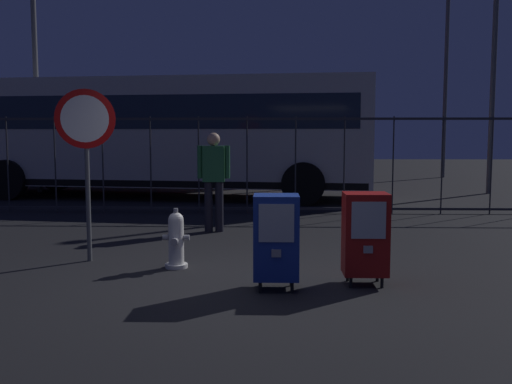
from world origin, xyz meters
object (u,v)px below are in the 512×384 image
Objects in this scene: newspaper_box_secondary at (365,234)px; bus_far at (101,131)px; fire_hydrant at (176,240)px; bus_near at (165,131)px; newspaper_box_primary at (276,237)px; stop_sign at (86,138)px; street_light_near_left at (496,18)px; street_light_far_left at (35,43)px; street_light_near_right at (446,54)px; pedestrian at (214,176)px.

newspaper_box_secondary is 0.10× the size of bus_far.
fire_hydrant is 0.07× the size of bus_near.
stop_sign reaches higher than newspaper_box_primary.
fire_hydrant is at bearing -128.35° from street_light_near_left.
street_light_far_left reaches higher than bus_far.
newspaper_box_primary is 17.41m from street_light_near_right.
newspaper_box_secondary is at bearing -116.77° from street_light_near_left.
street_light_far_left is at bearing 123.11° from newspaper_box_primary.
newspaper_box_primary is 12.35m from street_light_near_left.
street_light_near_right is (9.12, 6.82, 2.78)m from bus_near.
newspaper_box_secondary is 3.73m from stop_sign.
stop_sign is 9.90m from street_light_far_left.
pedestrian is 8.96m from street_light_far_left.
stop_sign reaches higher than newspaper_box_secondary.
bus_far is (-4.36, 11.92, 1.36)m from fire_hydrant.
street_light_far_left reaches higher than newspaper_box_secondary.
street_light_near_left is at bearing 63.23° from newspaper_box_secondary.
pedestrian reaches higher than fire_hydrant.
newspaper_box_secondary is at bearing -59.70° from pedestrian.
pedestrian is 0.16× the size of bus_near.
pedestrian reaches higher than newspaper_box_primary.
newspaper_box_primary is 0.61× the size of pedestrian.
fire_hydrant is 12.76m from bus_far.
bus_near is at bearing -16.01° from street_light_far_left.
fire_hydrant is 17.09m from street_light_near_right.
street_light_near_right reaches higher than newspaper_box_primary.
bus_near is 1.30× the size of street_light_near_left.
bus_near is (-3.78, 8.70, 1.14)m from newspaper_box_secondary.
street_light_near_right reaches higher than bus_near.
street_light_near_left is (7.16, 9.05, 4.35)m from fire_hydrant.
pedestrian is at bearing -49.10° from street_light_far_left.
newspaper_box_secondary reaches higher than fire_hydrant.
street_light_near_left reaches higher than newspaper_box_secondary.
street_light_far_left is (-12.44, -0.03, -0.61)m from street_light_near_left.
bus_near reaches higher than newspaper_box_secondary.
street_light_near_right is at bearing 62.91° from fire_hydrant.
stop_sign is 0.28× the size of street_light_near_right.
fire_hydrant is 2.75m from pedestrian.
bus_far reaches higher than stop_sign.
bus_far is at bearing 72.31° from street_light_far_left.
fire_hydrant is 0.73× the size of newspaper_box_secondary.
street_light_near_right reaches higher than stop_sign.
newspaper_box_secondary is 0.46× the size of stop_sign.
bus_near is at bearing 113.46° from newspaper_box_secondary.
bus_far is at bearing 113.45° from newspaper_box_primary.
bus_near is at bearing 107.39° from newspaper_box_primary.
street_light_near_left reaches higher than street_light_far_left.
pedestrian reaches higher than newspaper_box_secondary.
newspaper_box_secondary is at bearing -52.50° from street_light_far_left.
bus_near is at bearing 101.13° from fire_hydrant.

